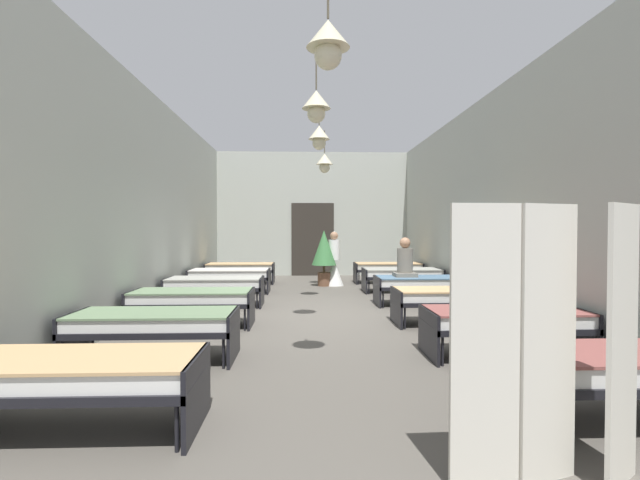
% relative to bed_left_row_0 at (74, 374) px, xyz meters
% --- Properties ---
extents(ground_plane, '(6.89, 14.49, 0.10)m').
position_rel_bed_left_row_0_xyz_m(ground_plane, '(2.10, 4.75, -0.49)').
color(ground_plane, '#59544C').
extents(room_shell, '(6.69, 14.09, 4.09)m').
position_rel_bed_left_row_0_xyz_m(room_shell, '(2.10, 6.14, 1.62)').
color(room_shell, '#B2B7AD').
rests_on(room_shell, ground).
extents(bed_left_row_0, '(1.90, 0.84, 0.57)m').
position_rel_bed_left_row_0_xyz_m(bed_left_row_0, '(0.00, 0.00, 0.00)').
color(bed_left_row_0, black).
rests_on(bed_left_row_0, ground).
extents(bed_right_row_0, '(1.90, 0.84, 0.57)m').
position_rel_bed_left_row_0_xyz_m(bed_right_row_0, '(4.19, 0.00, 0.00)').
color(bed_right_row_0, black).
rests_on(bed_right_row_0, ground).
extents(bed_left_row_1, '(1.90, 0.84, 0.57)m').
position_rel_bed_left_row_0_xyz_m(bed_left_row_1, '(0.00, 1.90, 0.00)').
color(bed_left_row_1, black).
rests_on(bed_left_row_1, ground).
extents(bed_right_row_1, '(1.90, 0.84, 0.57)m').
position_rel_bed_left_row_0_xyz_m(bed_right_row_1, '(4.19, 1.90, 0.00)').
color(bed_right_row_1, black).
rests_on(bed_right_row_1, ground).
extents(bed_left_row_2, '(1.90, 0.84, 0.57)m').
position_rel_bed_left_row_0_xyz_m(bed_left_row_2, '(0.00, 3.80, 0.00)').
color(bed_left_row_2, black).
rests_on(bed_left_row_2, ground).
extents(bed_right_row_2, '(1.90, 0.84, 0.57)m').
position_rel_bed_left_row_0_xyz_m(bed_right_row_2, '(4.19, 3.80, 0.00)').
color(bed_right_row_2, black).
rests_on(bed_right_row_2, ground).
extents(bed_left_row_3, '(1.90, 0.84, 0.57)m').
position_rel_bed_left_row_0_xyz_m(bed_left_row_3, '(0.00, 5.70, 0.00)').
color(bed_left_row_3, black).
rests_on(bed_left_row_3, ground).
extents(bed_right_row_3, '(1.90, 0.84, 0.57)m').
position_rel_bed_left_row_0_xyz_m(bed_right_row_3, '(4.19, 5.70, 0.00)').
color(bed_right_row_3, black).
rests_on(bed_right_row_3, ground).
extents(bed_left_row_4, '(1.90, 0.84, 0.57)m').
position_rel_bed_left_row_0_xyz_m(bed_left_row_4, '(0.00, 7.60, 0.00)').
color(bed_left_row_4, black).
rests_on(bed_left_row_4, ground).
extents(bed_right_row_4, '(1.90, 0.84, 0.57)m').
position_rel_bed_left_row_0_xyz_m(bed_right_row_4, '(4.19, 7.60, 0.00)').
color(bed_right_row_4, black).
rests_on(bed_right_row_4, ground).
extents(bed_left_row_5, '(1.90, 0.84, 0.57)m').
position_rel_bed_left_row_0_xyz_m(bed_left_row_5, '(0.00, 9.50, 0.00)').
color(bed_left_row_5, black).
rests_on(bed_left_row_5, ground).
extents(bed_right_row_5, '(1.90, 0.84, 0.57)m').
position_rel_bed_left_row_0_xyz_m(bed_right_row_5, '(4.19, 9.50, 0.00)').
color(bed_right_row_5, black).
rests_on(bed_right_row_5, ground).
extents(nurse_near_aisle, '(0.52, 0.52, 1.49)m').
position_rel_bed_left_row_0_xyz_m(nurse_near_aisle, '(2.62, 8.97, 0.09)').
color(nurse_near_aisle, white).
rests_on(nurse_near_aisle, ground).
extents(patient_seated_primary, '(0.44, 0.44, 0.80)m').
position_rel_bed_left_row_0_xyz_m(patient_seated_primary, '(3.84, 5.75, 0.43)').
color(patient_seated_primary, slate).
rests_on(patient_seated_primary, bed_right_row_3).
extents(potted_plant, '(0.66, 0.66, 1.51)m').
position_rel_bed_left_row_0_xyz_m(potted_plant, '(2.33, 8.87, 0.52)').
color(potted_plant, brown).
rests_on(potted_plant, ground).
extents(privacy_screen, '(1.23, 0.28, 1.70)m').
position_rel_bed_left_row_0_xyz_m(privacy_screen, '(3.24, -0.86, 0.41)').
color(privacy_screen, silver).
rests_on(privacy_screen, ground).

